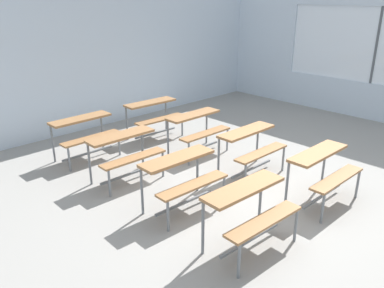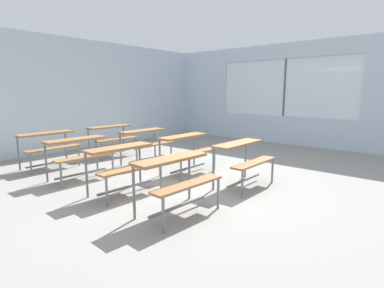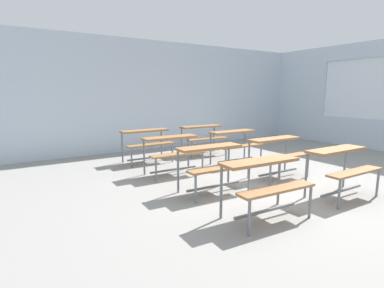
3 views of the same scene
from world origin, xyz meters
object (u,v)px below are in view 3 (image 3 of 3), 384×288
(desk_bench_r1c0, at_px, (213,158))
(desk_bench_r1c1, at_px, (278,148))
(desk_bench_r2c0, at_px, (173,146))
(desk_bench_r0c0, at_px, (265,175))
(desk_bench_r2c1, at_px, (235,139))
(desk_bench_r3c0, at_px, (147,138))
(desk_bench_r3c1, at_px, (203,133))
(desk_bench_r0c1, at_px, (342,161))

(desk_bench_r1c0, relative_size, desk_bench_r1c1, 1.02)
(desk_bench_r2c0, bearing_deg, desk_bench_r0c0, -89.09)
(desk_bench_r1c1, height_order, desk_bench_r2c1, same)
(desk_bench_r1c0, relative_size, desk_bench_r3c0, 1.02)
(desk_bench_r3c0, bearing_deg, desk_bench_r1c1, -58.01)
(desk_bench_r1c0, height_order, desk_bench_r3c1, same)
(desk_bench_r3c1, bearing_deg, desk_bench_r1c1, -86.89)
(desk_bench_r2c1, xyz_separation_m, desk_bench_r3c1, (-0.03, 1.23, 0.00))
(desk_bench_r2c1, bearing_deg, desk_bench_r0c0, -122.69)
(desk_bench_r0c0, distance_m, desk_bench_r2c0, 2.45)
(desk_bench_r3c0, height_order, desk_bench_r3c1, same)
(desk_bench_r0c1, height_order, desk_bench_r1c1, same)
(desk_bench_r3c1, bearing_deg, desk_bench_r0c0, -110.31)
(desk_bench_r0c0, relative_size, desk_bench_r0c1, 1.02)
(desk_bench_r2c1, bearing_deg, desk_bench_r2c0, -179.12)
(desk_bench_r0c0, distance_m, desk_bench_r3c1, 4.02)
(desk_bench_r3c0, bearing_deg, desk_bench_r2c1, -38.10)
(desk_bench_r0c0, bearing_deg, desk_bench_r1c0, 90.94)
(desk_bench_r2c1, bearing_deg, desk_bench_r1c0, -140.08)
(desk_bench_r0c0, relative_size, desk_bench_r2c0, 1.02)
(desk_bench_r3c0, relative_size, desk_bench_r3c1, 0.98)
(desk_bench_r1c0, bearing_deg, desk_bench_r0c1, -36.31)
(desk_bench_r0c0, height_order, desk_bench_r3c1, same)
(desk_bench_r3c1, bearing_deg, desk_bench_r2c1, -85.89)
(desk_bench_r2c1, bearing_deg, desk_bench_r3c1, 91.70)
(desk_bench_r2c0, relative_size, desk_bench_r3c1, 0.98)
(desk_bench_r0c0, height_order, desk_bench_r3c0, same)
(desk_bench_r0c1, distance_m, desk_bench_r1c0, 1.97)
(desk_bench_r0c0, distance_m, desk_bench_r3c0, 3.69)
(desk_bench_r0c1, bearing_deg, desk_bench_r1c0, 141.97)
(desk_bench_r2c1, bearing_deg, desk_bench_r0c1, -90.26)
(desk_bench_r2c0, xyz_separation_m, desk_bench_r3c1, (1.58, 1.24, 0.00))
(desk_bench_r2c0, bearing_deg, desk_bench_r2c1, 1.50)
(desk_bench_r0c1, height_order, desk_bench_r1c0, same)
(desk_bench_r3c1, bearing_deg, desk_bench_r3c0, -176.93)
(desk_bench_r0c0, distance_m, desk_bench_r2c1, 2.94)
(desk_bench_r1c1, bearing_deg, desk_bench_r1c0, -177.76)
(desk_bench_r2c1, distance_m, desk_bench_r3c1, 1.23)
(desk_bench_r1c1, height_order, desk_bench_r3c1, same)
(desk_bench_r0c0, xyz_separation_m, desk_bench_r3c0, (0.01, 3.69, 0.00))
(desk_bench_r2c0, bearing_deg, desk_bench_r0c1, -56.90)
(desk_bench_r0c1, distance_m, desk_bench_r2c1, 2.52)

